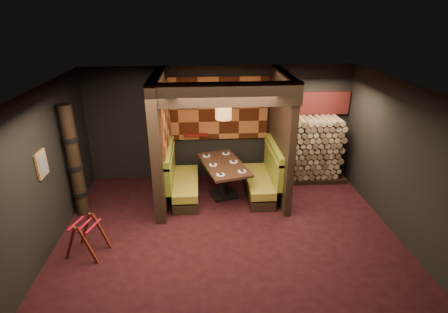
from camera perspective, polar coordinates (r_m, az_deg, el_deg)
floor at (r=6.91m, az=0.80°, el=-13.18°), size 6.50×5.50×0.02m
ceiling at (r=5.70m, az=0.96°, el=10.73°), size 6.50×5.50×0.02m
wall_back at (r=8.74m, az=-0.69°, el=5.42°), size 6.50×0.02×2.85m
wall_front at (r=3.89m, az=4.60°, el=-20.17°), size 6.50×0.02×2.85m
wall_left at (r=6.75m, az=-27.95°, el=-2.97°), size 0.02×5.50×2.85m
wall_right at (r=7.21m, az=27.66°, el=-1.31°), size 0.02×5.50×2.85m
partition_left at (r=7.72m, az=-10.24°, el=2.61°), size 0.20×2.20×2.85m
partition_right at (r=7.93m, az=9.22°, el=3.23°), size 0.15×2.10×2.85m
header_beam at (r=6.43m, az=0.17°, el=10.07°), size 2.85×0.18×0.44m
tapa_back_panel at (r=8.58m, az=-0.85°, el=7.83°), size 2.40×0.06×1.55m
tapa_side_panel at (r=7.74m, az=-9.46°, el=6.04°), size 0.04×1.85×1.45m
lacquer_shelf at (r=8.70m, az=-4.60°, el=3.56°), size 0.60×0.12×0.07m
booth_bench_left at (r=8.10m, az=-7.00°, el=-4.10°), size 0.68×1.60×1.14m
booth_bench_right at (r=8.21m, az=6.33°, el=-3.67°), size 0.68×1.60×1.14m
dining_table at (r=8.03m, az=-0.10°, el=-2.68°), size 1.21×1.72×0.82m
place_settings at (r=7.93m, az=-0.10°, el=-1.07°), size 0.92×1.34×0.03m
pendant_lamp at (r=7.44m, az=-0.08°, el=7.83°), size 0.35×0.35×0.96m
framed_picture at (r=6.74m, az=-27.61°, el=-1.10°), size 0.05×0.36×0.46m
luggage_rack at (r=6.79m, az=-21.52°, el=-11.93°), size 0.79×0.66×0.74m
totem_column at (r=7.69m, az=-23.19°, el=-0.98°), size 0.31×0.31×2.40m
firewood_stack at (r=8.99m, az=14.19°, el=1.10°), size 1.73×0.70×1.64m
mosaic_header at (r=8.95m, az=14.25°, el=8.43°), size 1.83×0.10×0.56m
bay_front_post at (r=8.19m, az=9.44°, el=3.86°), size 0.08×0.08×2.85m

